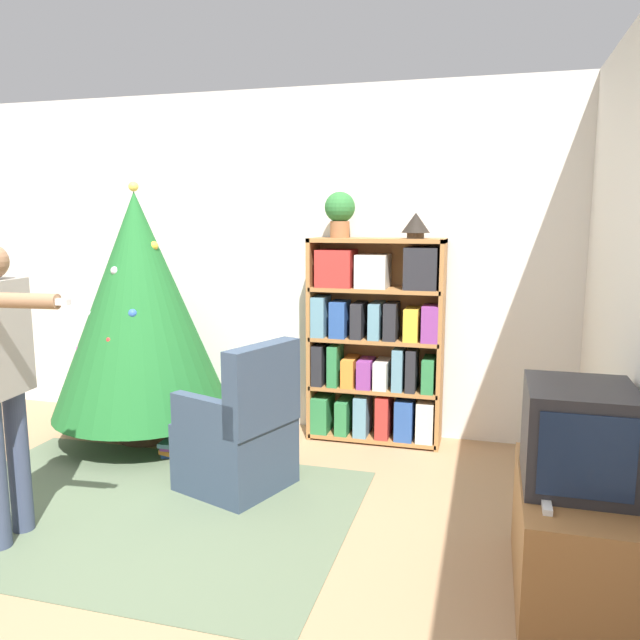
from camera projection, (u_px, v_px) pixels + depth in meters
name	position (u px, v px, depth m)	size (l,w,h in m)	color
ground_plane	(150.00, 551.00, 3.10)	(14.00, 14.00, 0.00)	#9E7A56
wall_back	(283.00, 262.00, 4.89)	(8.00, 0.10, 2.60)	silver
area_rug	(135.00, 509.00, 3.54)	(2.46, 1.75, 0.01)	#56664C
bookshelf	(376.00, 342.00, 4.55)	(0.98, 0.30, 1.50)	#A8703D
tv_stand	(571.00, 541.00, 2.69)	(0.45, 0.93, 0.52)	#996638
television	(578.00, 436.00, 2.62)	(0.43, 0.50, 0.43)	#28282D
game_remote	(547.00, 506.00, 2.42)	(0.04, 0.12, 0.02)	white
christmas_tree	(139.00, 305.00, 4.51)	(1.29, 1.29, 1.89)	#4C3323
armchair	(240.00, 437.00, 3.78)	(0.73, 0.72, 0.92)	#334256
standing_person	(0.00, 370.00, 3.08)	(0.65, 0.47, 1.52)	#38425B
potted_plant	(340.00, 211.00, 4.48)	(0.22, 0.22, 0.33)	#935B38
table_lamp	(416.00, 224.00, 4.35)	(0.20, 0.20, 0.18)	#473828
book_pile_near_tree	(175.00, 449.00, 4.32)	(0.21, 0.19, 0.12)	#284C93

